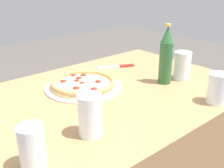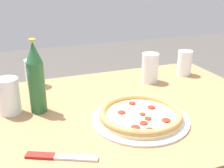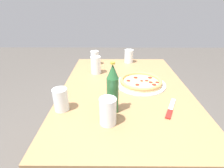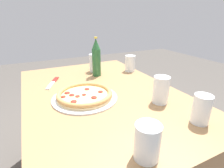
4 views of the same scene
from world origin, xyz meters
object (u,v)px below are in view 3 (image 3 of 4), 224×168
object	(u,v)px
knife	(171,109)
beer_bottle	(113,89)
glass_iced_tea	(129,57)
glass_orange_juice	(95,58)
glass_mango_juice	(108,113)
glass_cola	(96,66)
glass_red_wine	(61,100)
pizza_salami	(141,82)

from	to	relation	value
knife	beer_bottle	bearing A→B (deg)	92.64
glass_iced_tea	glass_orange_juice	bearing A→B (deg)	100.99
glass_mango_juice	knife	xyz separation A→B (m)	(0.11, -0.33, -0.06)
glass_cola	beer_bottle	size ratio (longest dim) A/B	0.50
glass_mango_juice	glass_cola	xyz separation A→B (m)	(0.62, 0.11, 0.00)
glass_red_wine	glass_orange_juice	xyz separation A→B (m)	(0.71, -0.11, 0.00)
glass_orange_juice	pizza_salami	bearing A→B (deg)	-139.38
glass_cola	beer_bottle	distance (m)	0.54
glass_orange_juice	glass_red_wine	bearing A→B (deg)	171.44
glass_orange_juice	beer_bottle	distance (m)	0.75
pizza_salami	glass_red_wine	world-z (taller)	glass_red_wine
glass_iced_tea	glass_mango_juice	distance (m)	0.90
glass_red_wine	beer_bottle	distance (m)	0.28
glass_mango_juice	knife	size ratio (longest dim) A/B	0.69
glass_red_wine	glass_mango_juice	size ratio (longest dim) A/B	0.91
glass_iced_tea	glass_orange_juice	distance (m)	0.31
glass_red_wine	glass_cola	size ratio (longest dim) A/B	0.89
glass_orange_juice	glass_cola	distance (m)	0.21
beer_bottle	glass_mango_juice	bearing A→B (deg)	167.69
pizza_salami	glass_iced_tea	xyz separation A→B (m)	(0.47, 0.05, 0.04)
glass_iced_tea	glass_mango_juice	world-z (taller)	glass_mango_juice
glass_mango_juice	beer_bottle	distance (m)	0.12
glass_mango_juice	pizza_salami	bearing A→B (deg)	-27.05
glass_cola	glass_iced_tea	bearing A→B (deg)	-46.21
glass_iced_tea	glass_cola	world-z (taller)	glass_cola
glass_iced_tea	glass_red_wine	xyz separation A→B (m)	(-0.77, 0.41, 0.00)
glass_mango_juice	beer_bottle	world-z (taller)	beer_bottle
glass_iced_tea	knife	bearing A→B (deg)	-168.28
pizza_salami	beer_bottle	xyz separation A→B (m)	(-0.32, 0.19, 0.11)
pizza_salami	glass_mango_juice	xyz separation A→B (m)	(-0.42, 0.21, 0.04)
glass_iced_tea	knife	size ratio (longest dim) A/B	0.61
beer_bottle	glass_cola	bearing A→B (deg)	14.19
glass_red_wine	glass_mango_juice	bearing A→B (deg)	-114.46
glass_orange_juice	knife	distance (m)	0.85
glass_orange_juice	knife	world-z (taller)	glass_orange_juice
pizza_salami	glass_mango_juice	distance (m)	0.47
glass_iced_tea	glass_red_wine	world-z (taller)	glass_red_wine
glass_mango_juice	beer_bottle	bearing A→B (deg)	-12.31
pizza_salami	glass_cola	bearing A→B (deg)	57.85
glass_orange_juice	glass_cola	size ratio (longest dim) A/B	0.90
glass_red_wine	knife	distance (m)	0.58
glass_mango_juice	beer_bottle	size ratio (longest dim) A/B	0.49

